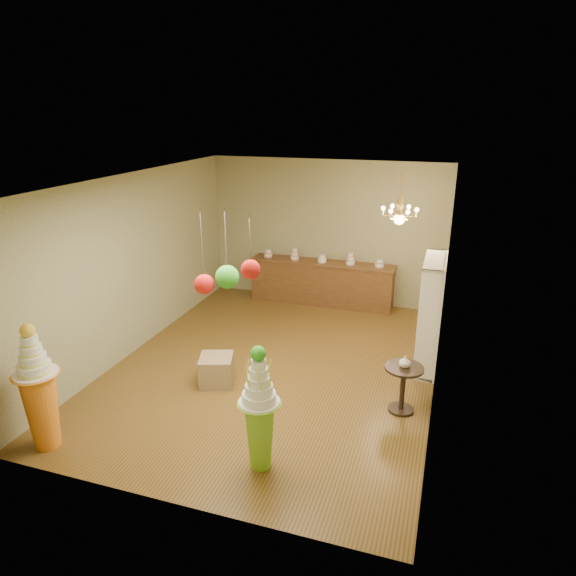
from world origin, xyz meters
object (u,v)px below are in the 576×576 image
(pedestal_green, at_px, (260,419))
(sideboard, at_px, (322,282))
(round_table, at_px, (403,383))
(pedestal_orange, at_px, (40,399))

(pedestal_green, xyz_separation_m, sideboard, (-0.66, 5.36, -0.17))
(pedestal_green, distance_m, sideboard, 5.40)
(round_table, bearing_deg, pedestal_green, -130.36)
(pedestal_orange, relative_size, round_table, 2.43)
(pedestal_orange, bearing_deg, round_table, 27.69)
(round_table, bearing_deg, sideboard, 119.83)
(pedestal_orange, relative_size, sideboard, 0.54)
(pedestal_green, bearing_deg, round_table, 49.64)
(pedestal_orange, bearing_deg, pedestal_green, 9.77)
(sideboard, bearing_deg, pedestal_orange, -109.03)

